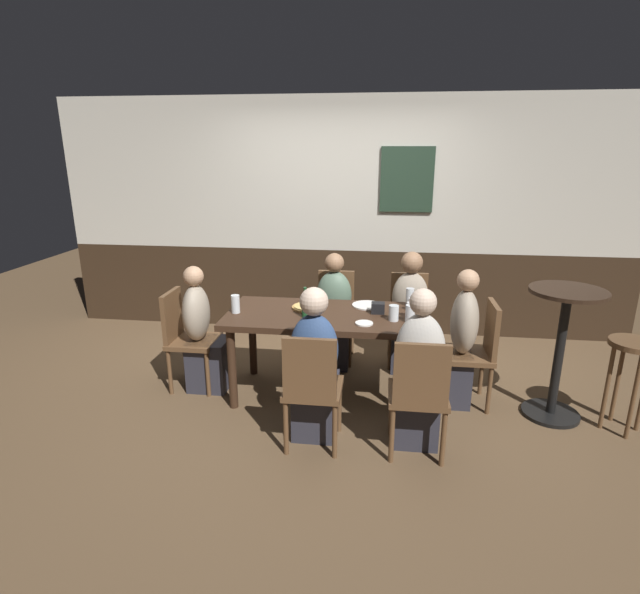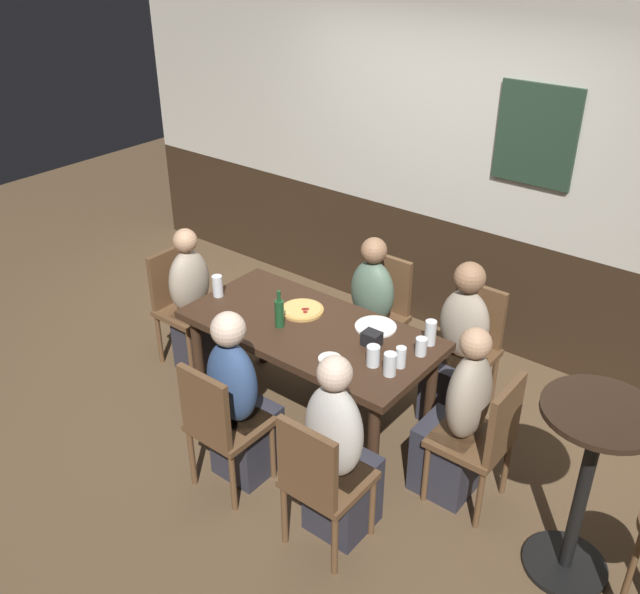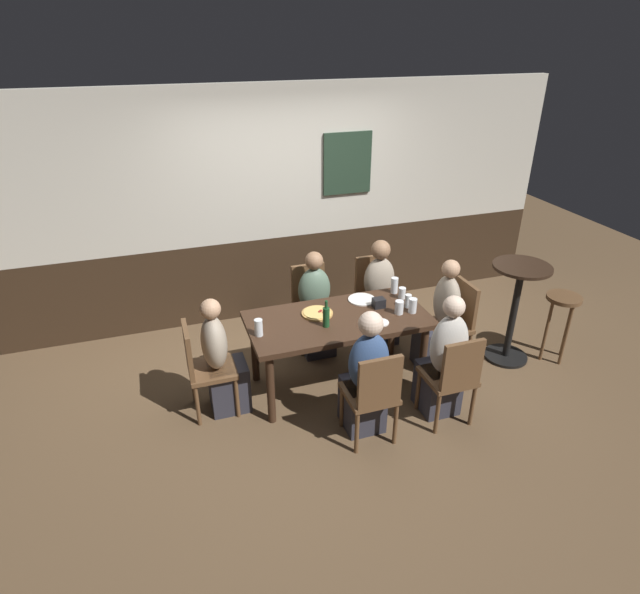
{
  "view_description": "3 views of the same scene",
  "coord_description": "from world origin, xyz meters",
  "px_view_note": "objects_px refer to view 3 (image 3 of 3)",
  "views": [
    {
      "loc": [
        0.45,
        -3.87,
        2.06
      ],
      "look_at": [
        -0.07,
        0.15,
        0.84
      ],
      "focal_mm": 27.79,
      "sensor_mm": 36.0,
      "label": 1
    },
    {
      "loc": [
        2.39,
        -2.93,
        3.06
      ],
      "look_at": [
        0.08,
        0.01,
        0.98
      ],
      "focal_mm": 39.22,
      "sensor_mm": 36.0,
      "label": 2
    },
    {
      "loc": [
        -1.47,
        -3.86,
        3.08
      ],
      "look_at": [
        -0.19,
        -0.05,
        1.0
      ],
      "focal_mm": 29.38,
      "sensor_mm": 36.0,
      "label": 3
    }
  ],
  "objects_px": {
    "person_mid_far": "(316,311)",
    "person_mid_near": "(365,381)",
    "chair_mid_far": "(311,301)",
    "condiment_caddy": "(379,303)",
    "bar_stool": "(561,310)",
    "chair_mid_near": "(373,392)",
    "person_right_near": "(443,365)",
    "pint_glass_stout": "(399,308)",
    "tumbler_short": "(408,302)",
    "pizza": "(317,313)",
    "plate_white_large": "(362,299)",
    "pint_glass_amber": "(259,329)",
    "plate_white_small": "(381,323)",
    "beer_glass_tall": "(394,286)",
    "beer_glass_half": "(402,293)",
    "chair_right_far": "(374,292)",
    "chair_head_east": "(455,319)",
    "person_right_far": "(380,299)",
    "side_bar_table": "(515,305)",
    "highball_clear": "(413,306)",
    "chair_right_near": "(453,375)",
    "dining_table": "(338,326)",
    "beer_bottle_green": "(326,316)",
    "chair_head_west": "(203,365)",
    "person_head_west": "(222,364)",
    "person_head_east": "(440,323)"
  },
  "relations": [
    {
      "from": "pizza",
      "to": "highball_clear",
      "type": "xyz_separation_m",
      "value": [
        0.84,
        -0.24,
        0.05
      ]
    },
    {
      "from": "beer_bottle_green",
      "to": "chair_head_west",
      "type": "bearing_deg",
      "value": 174.06
    },
    {
      "from": "dining_table",
      "to": "plate_white_small",
      "type": "relative_size",
      "value": 11.78
    },
    {
      "from": "chair_mid_far",
      "to": "pizza",
      "type": "xyz_separation_m",
      "value": [
        -0.16,
        -0.7,
        0.26
      ]
    },
    {
      "from": "chair_mid_far",
      "to": "condiment_caddy",
      "type": "relative_size",
      "value": 8.0
    },
    {
      "from": "person_head_west",
      "to": "person_mid_near",
      "type": "distance_m",
      "value": 1.26
    },
    {
      "from": "person_mid_near",
      "to": "chair_mid_near",
      "type": "bearing_deg",
      "value": -90.0
    },
    {
      "from": "person_mid_far",
      "to": "person_mid_near",
      "type": "bearing_deg",
      "value": -90.0
    },
    {
      "from": "chair_mid_near",
      "to": "bar_stool",
      "type": "height_order",
      "value": "chair_mid_near"
    },
    {
      "from": "chair_head_east",
      "to": "tumbler_short",
      "type": "relative_size",
      "value": 6.85
    },
    {
      "from": "person_right_far",
      "to": "side_bar_table",
      "type": "height_order",
      "value": "person_right_far"
    },
    {
      "from": "pizza",
      "to": "beer_bottle_green",
      "type": "height_order",
      "value": "beer_bottle_green"
    },
    {
      "from": "pizza",
      "to": "plate_white_small",
      "type": "xyz_separation_m",
      "value": [
        0.49,
        -0.33,
        -0.01
      ]
    },
    {
      "from": "pizza",
      "to": "pint_glass_amber",
      "type": "height_order",
      "value": "pint_glass_amber"
    },
    {
      "from": "chair_mid_far",
      "to": "person_head_west",
      "type": "height_order",
      "value": "person_head_west"
    },
    {
      "from": "person_mid_far",
      "to": "chair_mid_near",
      "type": "bearing_deg",
      "value": -90.0
    },
    {
      "from": "person_mid_far",
      "to": "person_right_far",
      "type": "bearing_deg",
      "value": 0.13
    },
    {
      "from": "dining_table",
      "to": "bar_stool",
      "type": "xyz_separation_m",
      "value": [
        2.29,
        -0.28,
        -0.09
      ]
    },
    {
      "from": "chair_head_west",
      "to": "person_head_east",
      "type": "height_order",
      "value": "person_head_east"
    },
    {
      "from": "chair_right_far",
      "to": "chair_head_east",
      "type": "relative_size",
      "value": 1.0
    },
    {
      "from": "chair_mid_far",
      "to": "pint_glass_amber",
      "type": "height_order",
      "value": "pint_glass_amber"
    },
    {
      "from": "chair_mid_near",
      "to": "person_right_near",
      "type": "xyz_separation_m",
      "value": [
        0.73,
        0.16,
        -0.0
      ]
    },
    {
      "from": "pint_glass_stout",
      "to": "beer_glass_half",
      "type": "xyz_separation_m",
      "value": [
        0.16,
        0.27,
        -0.0
      ]
    },
    {
      "from": "chair_right_near",
      "to": "dining_table",
      "type": "bearing_deg",
      "value": 131.53
    },
    {
      "from": "pint_glass_stout",
      "to": "tumbler_short",
      "type": "xyz_separation_m",
      "value": [
        0.13,
        0.09,
        0.0
      ]
    },
    {
      "from": "chair_mid_far",
      "to": "chair_head_west",
      "type": "height_order",
      "value": "same"
    },
    {
      "from": "pizza",
      "to": "beer_glass_half",
      "type": "relative_size",
      "value": 2.6
    },
    {
      "from": "person_mid_far",
      "to": "person_head_west",
      "type": "bearing_deg",
      "value": -148.66
    },
    {
      "from": "bar_stool",
      "to": "person_mid_far",
      "type": "bearing_deg",
      "value": 157.77
    },
    {
      "from": "chair_mid_far",
      "to": "plate_white_large",
      "type": "distance_m",
      "value": 0.71
    },
    {
      "from": "chair_right_far",
      "to": "person_right_far",
      "type": "relative_size",
      "value": 0.77
    },
    {
      "from": "pint_glass_stout",
      "to": "highball_clear",
      "type": "relative_size",
      "value": 0.91
    },
    {
      "from": "dining_table",
      "to": "condiment_caddy",
      "type": "height_order",
      "value": "condiment_caddy"
    },
    {
      "from": "highball_clear",
      "to": "side_bar_table",
      "type": "height_order",
      "value": "side_bar_table"
    },
    {
      "from": "person_mid_far",
      "to": "beer_glass_half",
      "type": "relative_size",
      "value": 9.94
    },
    {
      "from": "person_right_far",
      "to": "pint_glass_stout",
      "type": "height_order",
      "value": "person_right_far"
    },
    {
      "from": "person_mid_far",
      "to": "person_right_near",
      "type": "xyz_separation_m",
      "value": [
        0.73,
        -1.31,
        0.03
      ]
    },
    {
      "from": "chair_right_near",
      "to": "beer_bottle_green",
      "type": "height_order",
      "value": "beer_bottle_green"
    },
    {
      "from": "beer_bottle_green",
      "to": "dining_table",
      "type": "bearing_deg",
      "value": 36.13
    },
    {
      "from": "person_head_east",
      "to": "beer_bottle_green",
      "type": "relative_size",
      "value": 4.55
    },
    {
      "from": "person_mid_far",
      "to": "pizza",
      "type": "height_order",
      "value": "person_mid_far"
    },
    {
      "from": "pizza",
      "to": "pint_glass_stout",
      "type": "bearing_deg",
      "value": -17.29
    },
    {
      "from": "tumbler_short",
      "to": "plate_white_small",
      "type": "xyz_separation_m",
      "value": [
        -0.36,
        -0.2,
        -0.05
      ]
    },
    {
      "from": "beer_glass_tall",
      "to": "beer_glass_half",
      "type": "xyz_separation_m",
      "value": [
        0.02,
        -0.13,
        -0.02
      ]
    },
    {
      "from": "chair_head_east",
      "to": "pizza",
      "type": "relative_size",
      "value": 3.05
    },
    {
      "from": "pizza",
      "to": "plate_white_large",
      "type": "xyz_separation_m",
      "value": [
        0.5,
        0.13,
        -0.01
      ]
    },
    {
      "from": "chair_mid_far",
      "to": "person_mid_near",
      "type": "bearing_deg",
      "value": -90.0
    },
    {
      "from": "beer_glass_tall",
      "to": "side_bar_table",
      "type": "height_order",
      "value": "side_bar_table"
    },
    {
      "from": "dining_table",
      "to": "chair_head_east",
      "type": "bearing_deg",
      "value": 0.0
    },
    {
      "from": "pizza",
      "to": "plate_white_small",
      "type": "distance_m",
      "value": 0.59
    }
  ]
}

